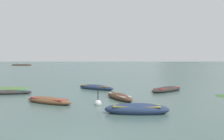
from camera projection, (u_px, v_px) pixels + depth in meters
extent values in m
plane|color=#425B56|center=(101.00, 61.00, 1505.51)|extent=(6000.00, 6000.00, 0.00)
cone|color=#4C5B56|center=(12.00, 45.00, 1966.15)|extent=(660.87, 660.87, 258.34)
cone|color=slate|center=(73.00, 25.00, 2004.66)|extent=(1796.89, 1796.89, 597.09)
cone|color=#4C5B56|center=(182.00, 41.00, 1754.63)|extent=(746.28, 746.28, 292.36)
ellipsoid|color=#4C3323|center=(119.00, 97.00, 18.03)|extent=(2.19, 4.02, 0.52)
cube|color=#B7B2A3|center=(119.00, 95.00, 18.03)|extent=(1.58, 2.90, 0.05)
cube|color=#4C3323|center=(119.00, 94.00, 18.02)|extent=(0.65, 0.29, 0.04)
ellipsoid|color=navy|center=(96.00, 88.00, 24.11)|extent=(3.96, 3.50, 0.59)
cube|color=orange|center=(96.00, 86.00, 24.10)|extent=(2.85, 2.52, 0.05)
cube|color=navy|center=(96.00, 85.00, 24.10)|extent=(0.51, 0.60, 0.04)
ellipsoid|color=#2D2826|center=(9.00, 93.00, 20.62)|extent=(3.85, 1.45, 0.44)
cube|color=#197A56|center=(9.00, 91.00, 20.61)|extent=(2.77, 1.04, 0.05)
cube|color=#2D2826|center=(9.00, 90.00, 20.61)|extent=(0.17, 0.65, 0.04)
ellipsoid|color=navy|center=(137.00, 110.00, 13.06)|extent=(3.57, 1.54, 0.68)
cube|color=olive|center=(137.00, 106.00, 13.05)|extent=(2.57, 1.11, 0.05)
cube|color=navy|center=(137.00, 105.00, 13.05)|extent=(0.17, 0.80, 0.04)
ellipsoid|color=brown|center=(49.00, 101.00, 16.22)|extent=(3.72, 2.93, 0.51)
cube|color=#B22D28|center=(49.00, 98.00, 16.22)|extent=(2.68, 2.11, 0.05)
cube|color=brown|center=(49.00, 98.00, 16.22)|extent=(0.45, 0.63, 0.04)
ellipsoid|color=#2D2826|center=(167.00, 90.00, 22.46)|extent=(3.98, 3.65, 0.55)
cube|color=#B22D28|center=(167.00, 88.00, 22.46)|extent=(2.87, 2.63, 0.05)
cube|color=#2D2826|center=(167.00, 87.00, 22.45)|extent=(0.57, 0.65, 0.04)
cube|color=#4C3323|center=(22.00, 65.00, 146.93)|extent=(11.33, 5.79, 0.90)
cylinder|color=#4C4742|center=(14.00, 63.00, 146.41)|extent=(0.10, 0.10, 1.80)
cylinder|color=#4C4742|center=(17.00, 63.00, 148.91)|extent=(0.10, 0.10, 1.80)
cylinder|color=#4C4742|center=(27.00, 63.00, 144.86)|extent=(0.10, 0.10, 1.80)
cylinder|color=#4C4742|center=(29.00, 63.00, 147.37)|extent=(0.10, 0.10, 1.80)
cube|color=#9E998E|center=(22.00, 62.00, 146.85)|extent=(9.52, 4.86, 0.12)
sphere|color=silver|center=(98.00, 103.00, 15.56)|extent=(0.46, 0.46, 0.46)
cylinder|color=black|center=(98.00, 96.00, 15.54)|extent=(0.06, 0.06, 0.96)
ellipsoid|color=#477033|center=(14.00, 88.00, 25.08)|extent=(4.07, 3.30, 0.14)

